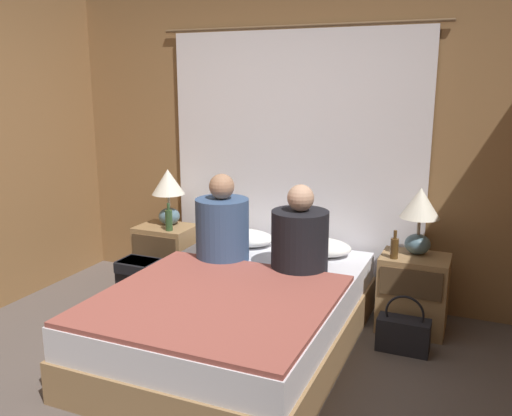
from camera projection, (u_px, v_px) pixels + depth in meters
The scene contains 17 objects.
ground_plane at pixel (177, 412), 2.99m from camera, with size 16.00×16.00×0.00m, color #564C47.
wall_back at pixel (296, 147), 4.45m from camera, with size 4.19×0.06×2.50m.
curtain_panel at pixel (293, 166), 4.43m from camera, with size 2.33×0.02×2.20m.
bed at pixel (238, 316), 3.65m from camera, with size 1.45×2.08×0.46m.
nightstand_left at pixel (167, 257), 4.73m from camera, with size 0.48×0.38×0.56m.
nightstand_right at pixel (413, 293), 3.93m from camera, with size 0.48×0.38×0.56m.
lamp_left at pixel (168, 190), 4.65m from camera, with size 0.28×0.28×0.49m.
lamp_right at pixel (420, 212), 3.85m from camera, with size 0.28×0.28×0.49m.
pillow_left at pixel (245, 238), 4.44m from camera, with size 0.50×0.36×0.12m.
pillow_right at pixel (320, 247), 4.19m from camera, with size 0.50×0.36×0.12m.
blanket_on_bed at pixel (215, 299), 3.31m from camera, with size 1.39×1.38×0.03m.
person_left_in_bed at pixel (222, 226), 4.02m from camera, with size 0.40×0.40×0.66m.
person_right_in_bed at pixel (300, 237), 3.80m from camera, with size 0.40×0.40×0.62m.
beer_bottle_on_left_stand at pixel (169, 220), 4.51m from camera, with size 0.06×0.06×0.23m.
beer_bottle_on_right_stand at pixel (394, 248), 3.80m from camera, with size 0.06×0.06×0.20m.
backpack_on_floor at pixel (140, 281), 4.32m from camera, with size 0.31×0.26×0.40m.
handbag_on_floor at pixel (403, 333), 3.63m from camera, with size 0.35×0.16×0.40m.
Camera 1 is at (1.44, -2.26, 1.78)m, focal length 38.00 mm.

